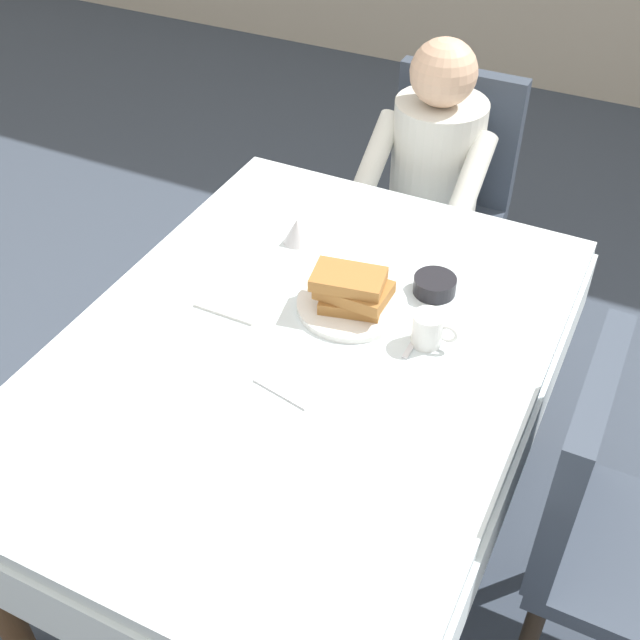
{
  "coord_description": "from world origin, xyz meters",
  "views": [
    {
      "loc": [
        0.66,
        -1.25,
        2.04
      ],
      "look_at": [
        0.02,
        0.06,
        0.79
      ],
      "focal_mm": 45.24,
      "sensor_mm": 36.0,
      "label": 1
    }
  ],
  "objects_px": {
    "dining_table_main": "(301,374)",
    "diner_person": "(432,175)",
    "chair_diner": "(443,188)",
    "syrup_pitcher": "(297,231)",
    "chair_right_side": "(608,518)",
    "knife_right_of_plate": "(420,333)",
    "breakfast_stack": "(352,289)",
    "bowl_butter": "(435,285)",
    "fork_left_of_plate": "(282,290)",
    "plate_breakfast": "(352,305)",
    "spoon_near_edge": "(280,393)",
    "cup_coffee": "(429,329)"
  },
  "relations": [
    {
      "from": "bowl_butter",
      "to": "cup_coffee",
      "type": "bearing_deg",
      "value": -74.84
    },
    {
      "from": "plate_breakfast",
      "to": "bowl_butter",
      "type": "relative_size",
      "value": 2.55
    },
    {
      "from": "diner_person",
      "to": "chair_right_side",
      "type": "xyz_separation_m",
      "value": [
        0.8,
        -1.01,
        -0.14
      ]
    },
    {
      "from": "bowl_butter",
      "to": "syrup_pitcher",
      "type": "height_order",
      "value": "syrup_pitcher"
    },
    {
      "from": "syrup_pitcher",
      "to": "fork_left_of_plate",
      "type": "xyz_separation_m",
      "value": [
        0.06,
        -0.21,
        -0.04
      ]
    },
    {
      "from": "diner_person",
      "to": "fork_left_of_plate",
      "type": "relative_size",
      "value": 6.22
    },
    {
      "from": "fork_left_of_plate",
      "to": "plate_breakfast",
      "type": "bearing_deg",
      "value": -79.51
    },
    {
      "from": "dining_table_main",
      "to": "bowl_butter",
      "type": "xyz_separation_m",
      "value": [
        0.22,
        0.34,
        0.11
      ]
    },
    {
      "from": "plate_breakfast",
      "to": "knife_right_of_plate",
      "type": "relative_size",
      "value": 1.4
    },
    {
      "from": "diner_person",
      "to": "bowl_butter",
      "type": "bearing_deg",
      "value": 109.95
    },
    {
      "from": "chair_diner",
      "to": "dining_table_main",
      "type": "bearing_deg",
      "value": 91.46
    },
    {
      "from": "chair_diner",
      "to": "bowl_butter",
      "type": "height_order",
      "value": "chair_diner"
    },
    {
      "from": "plate_breakfast",
      "to": "knife_right_of_plate",
      "type": "xyz_separation_m",
      "value": [
        0.19,
        -0.02,
        -0.01
      ]
    },
    {
      "from": "syrup_pitcher",
      "to": "fork_left_of_plate",
      "type": "relative_size",
      "value": 0.44
    },
    {
      "from": "breakfast_stack",
      "to": "syrup_pitcher",
      "type": "bearing_deg",
      "value": 141.47
    },
    {
      "from": "cup_coffee",
      "to": "spoon_near_edge",
      "type": "distance_m",
      "value": 0.39
    },
    {
      "from": "chair_diner",
      "to": "chair_right_side",
      "type": "xyz_separation_m",
      "value": [
        0.8,
        -1.17,
        0.0
      ]
    },
    {
      "from": "cup_coffee",
      "to": "knife_right_of_plate",
      "type": "bearing_deg",
      "value": 140.52
    },
    {
      "from": "breakfast_stack",
      "to": "bowl_butter",
      "type": "xyz_separation_m",
      "value": [
        0.16,
        0.16,
        -0.04
      ]
    },
    {
      "from": "chair_right_side",
      "to": "knife_right_of_plate",
      "type": "relative_size",
      "value": 4.65
    },
    {
      "from": "breakfast_stack",
      "to": "plate_breakfast",
      "type": "bearing_deg",
      "value": 101.27
    },
    {
      "from": "fork_left_of_plate",
      "to": "dining_table_main",
      "type": "bearing_deg",
      "value": -135.95
    },
    {
      "from": "breakfast_stack",
      "to": "cup_coffee",
      "type": "xyz_separation_m",
      "value": [
        0.22,
        -0.03,
        -0.02
      ]
    },
    {
      "from": "chair_diner",
      "to": "chair_right_side",
      "type": "relative_size",
      "value": 1.0
    },
    {
      "from": "fork_left_of_plate",
      "to": "bowl_butter",
      "type": "bearing_deg",
      "value": -60.2
    },
    {
      "from": "cup_coffee",
      "to": "syrup_pitcher",
      "type": "height_order",
      "value": "cup_coffee"
    },
    {
      "from": "spoon_near_edge",
      "to": "chair_diner",
      "type": "bearing_deg",
      "value": 104.24
    },
    {
      "from": "cup_coffee",
      "to": "syrup_pitcher",
      "type": "xyz_separation_m",
      "value": [
        -0.47,
        0.24,
        -0.01
      ]
    },
    {
      "from": "syrup_pitcher",
      "to": "knife_right_of_plate",
      "type": "relative_size",
      "value": 0.4
    },
    {
      "from": "chair_right_side",
      "to": "syrup_pitcher",
      "type": "relative_size",
      "value": 11.62
    },
    {
      "from": "diner_person",
      "to": "spoon_near_edge",
      "type": "height_order",
      "value": "diner_person"
    },
    {
      "from": "syrup_pitcher",
      "to": "bowl_butter",
      "type": "bearing_deg",
      "value": -6.14
    },
    {
      "from": "plate_breakfast",
      "to": "diner_person",
      "type": "bearing_deg",
      "value": 95.48
    },
    {
      "from": "dining_table_main",
      "to": "diner_person",
      "type": "bearing_deg",
      "value": 91.68
    },
    {
      "from": "diner_person",
      "to": "knife_right_of_plate",
      "type": "height_order",
      "value": "diner_person"
    },
    {
      "from": "cup_coffee",
      "to": "diner_person",
      "type": "bearing_deg",
      "value": 108.92
    },
    {
      "from": "dining_table_main",
      "to": "chair_diner",
      "type": "bearing_deg",
      "value": 91.46
    },
    {
      "from": "chair_right_side",
      "to": "cup_coffee",
      "type": "distance_m",
      "value": 0.58
    },
    {
      "from": "chair_diner",
      "to": "syrup_pitcher",
      "type": "distance_m",
      "value": 0.84
    },
    {
      "from": "dining_table_main",
      "to": "fork_left_of_plate",
      "type": "distance_m",
      "value": 0.24
    },
    {
      "from": "cup_coffee",
      "to": "syrup_pitcher",
      "type": "distance_m",
      "value": 0.53
    },
    {
      "from": "fork_left_of_plate",
      "to": "chair_diner",
      "type": "bearing_deg",
      "value": -1.85
    },
    {
      "from": "dining_table_main",
      "to": "fork_left_of_plate",
      "type": "bearing_deg",
      "value": 129.57
    },
    {
      "from": "fork_left_of_plate",
      "to": "spoon_near_edge",
      "type": "height_order",
      "value": "same"
    },
    {
      "from": "dining_table_main",
      "to": "chair_right_side",
      "type": "bearing_deg",
      "value": 0.0
    },
    {
      "from": "chair_diner",
      "to": "plate_breakfast",
      "type": "bearing_deg",
      "value": 94.61
    },
    {
      "from": "chair_right_side",
      "to": "knife_right_of_plate",
      "type": "xyz_separation_m",
      "value": [
        -0.53,
        0.17,
        0.21
      ]
    },
    {
      "from": "dining_table_main",
      "to": "syrup_pitcher",
      "type": "distance_m",
      "value": 0.45
    },
    {
      "from": "cup_coffee",
      "to": "knife_right_of_plate",
      "type": "distance_m",
      "value": 0.05
    },
    {
      "from": "chair_right_side",
      "to": "knife_right_of_plate",
      "type": "height_order",
      "value": "chair_right_side"
    }
  ]
}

